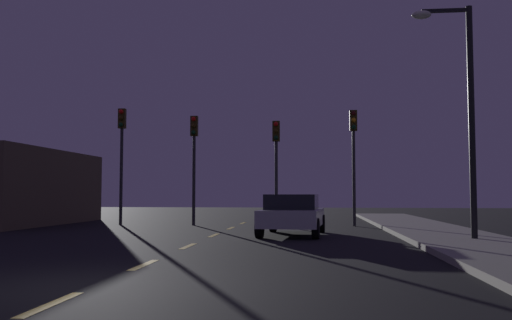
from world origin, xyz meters
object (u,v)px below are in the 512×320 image
at_px(car_stopped_ahead, 292,214).
at_px(traffic_signal_center_left, 194,148).
at_px(traffic_signal_far_left, 122,144).
at_px(street_lamp_right, 462,99).
at_px(traffic_signal_center_right, 276,152).
at_px(traffic_signal_far_right, 354,145).

bearing_deg(car_stopped_ahead, traffic_signal_center_left, 130.66).
height_order(traffic_signal_far_left, street_lamp_right, street_lamp_right).
bearing_deg(traffic_signal_center_right, car_stopped_ahead, -80.46).
xyz_separation_m(traffic_signal_far_right, street_lamp_right, (2.45, -7.88, 0.58)).
relative_size(car_stopped_ahead, street_lamp_right, 0.61).
bearing_deg(street_lamp_right, traffic_signal_center_right, 126.42).
distance_m(traffic_signal_center_right, car_stopped_ahead, 5.96).
relative_size(traffic_signal_far_right, street_lamp_right, 0.74).
bearing_deg(street_lamp_right, traffic_signal_far_left, 148.45).
relative_size(traffic_signal_center_left, street_lamp_right, 0.72).
relative_size(traffic_signal_center_right, car_stopped_ahead, 1.12).
distance_m(traffic_signal_far_left, car_stopped_ahead, 9.99).
xyz_separation_m(car_stopped_ahead, street_lamp_right, (4.92, -2.56, 3.38)).
xyz_separation_m(traffic_signal_center_left, car_stopped_ahead, (4.57, -5.32, -2.71)).
relative_size(traffic_signal_far_left, traffic_signal_far_right, 1.05).
bearing_deg(car_stopped_ahead, traffic_signal_center_right, 99.54).
xyz_separation_m(traffic_signal_center_right, car_stopped_ahead, (0.90, -5.32, -2.53)).
relative_size(traffic_signal_center_right, street_lamp_right, 0.68).
relative_size(traffic_signal_far_left, traffic_signal_center_right, 1.14).
xyz_separation_m(traffic_signal_center_left, traffic_signal_far_right, (7.04, 0.00, 0.10)).
xyz_separation_m(traffic_signal_far_left, traffic_signal_center_right, (7.02, -0.00, -0.43)).
bearing_deg(traffic_signal_far_right, traffic_signal_center_left, -180.00).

